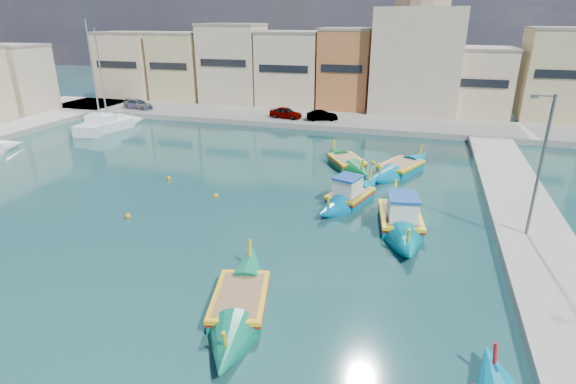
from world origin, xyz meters
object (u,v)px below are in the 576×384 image
at_px(church_block, 418,45).
at_px(luzzu_blue_cabin, 350,197).
at_px(luzzu_green, 347,163).
at_px(yacht_north, 119,124).
at_px(luzzu_turquoise_cabin, 400,220).
at_px(yacht_midnorth, 108,123).
at_px(luzzu_blue_south, 240,303).
at_px(luzzu_cyan_mid, 401,169).
at_px(quay_street_lamp, 539,166).

distance_m(church_block, luzzu_blue_cabin, 32.26).
bearing_deg(luzzu_green, yacht_north, 166.17).
height_order(luzzu_turquoise_cabin, luzzu_blue_cabin, luzzu_turquoise_cabin).
height_order(church_block, luzzu_turquoise_cabin, church_block).
xyz_separation_m(luzzu_green, yacht_midnorth, (-28.03, 6.35, 0.21)).
relative_size(luzzu_blue_south, yacht_north, 0.83).
bearing_deg(luzzu_green, luzzu_cyan_mid, -2.73).
xyz_separation_m(luzzu_turquoise_cabin, yacht_midnorth, (-32.99, 16.66, 0.09)).
distance_m(church_block, luzzu_cyan_mid, 25.14).
xyz_separation_m(church_block, quay_street_lamp, (7.44, -34.00, -4.07)).
xyz_separation_m(luzzu_blue_cabin, luzzu_blue_south, (-2.43, -12.98, -0.08)).
bearing_deg(quay_street_lamp, luzzu_turquoise_cabin, 179.10).
distance_m(luzzu_turquoise_cabin, yacht_midnorth, 36.96).
xyz_separation_m(luzzu_green, yacht_north, (-26.77, 6.59, 0.17)).
relative_size(church_block, yacht_midnorth, 1.56).
bearing_deg(church_block, luzzu_cyan_mid, -89.50).
bearing_deg(luzzu_blue_cabin, luzzu_green, 101.60).
bearing_deg(church_block, yacht_midnorth, -151.81).
relative_size(luzzu_turquoise_cabin, luzzu_blue_cabin, 1.23).
height_order(luzzu_turquoise_cabin, yacht_north, yacht_north).
bearing_deg(yacht_north, luzzu_blue_south, -46.34).
bearing_deg(yacht_north, luzzu_turquoise_cabin, -28.04).
xyz_separation_m(church_block, luzzu_blue_south, (-5.01, -44.12, -8.13)).
relative_size(luzzu_turquoise_cabin, luzzu_green, 1.29).
height_order(church_block, luzzu_blue_south, church_block).
bearing_deg(quay_street_lamp, luzzu_cyan_mid, 125.32).
relative_size(luzzu_turquoise_cabin, luzzu_cyan_mid, 1.11).
height_order(church_block, luzzu_blue_cabin, church_block).
xyz_separation_m(quay_street_lamp, luzzu_green, (-11.57, 10.42, -4.06)).
relative_size(quay_street_lamp, luzzu_green, 0.99).
bearing_deg(church_block, luzzu_blue_cabin, -94.73).
bearing_deg(luzzu_green, luzzu_blue_cabin, -78.40).
relative_size(luzzu_green, yacht_north, 0.71).
bearing_deg(luzzu_turquoise_cabin, luzzu_blue_south, -119.77).
height_order(church_block, luzzu_cyan_mid, church_block).
distance_m(luzzu_turquoise_cabin, yacht_north, 35.95).
distance_m(luzzu_blue_cabin, yacht_midnorth, 32.68).
bearing_deg(luzzu_blue_south, yacht_midnorth, 135.28).
xyz_separation_m(luzzu_green, luzzu_blue_south, (-0.88, -20.53, -0.00)).
relative_size(luzzu_turquoise_cabin, yacht_midnorth, 0.86).
distance_m(church_block, quay_street_lamp, 35.04).
height_order(luzzu_turquoise_cabin, luzzu_blue_south, luzzu_turquoise_cabin).
bearing_deg(luzzu_turquoise_cabin, yacht_midnorth, 153.20).
distance_m(quay_street_lamp, yacht_midnorth, 43.17).
bearing_deg(yacht_north, yacht_midnorth, -169.10).
height_order(church_block, luzzu_green, church_block).
height_order(luzzu_cyan_mid, luzzu_blue_south, luzzu_cyan_mid).
xyz_separation_m(luzzu_turquoise_cabin, luzzu_cyan_mid, (-0.62, 10.11, -0.11)).
bearing_deg(quay_street_lamp, church_block, 102.35).
bearing_deg(church_block, luzzu_blue_south, -96.48).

